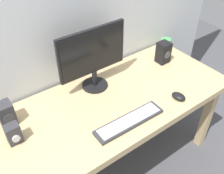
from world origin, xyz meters
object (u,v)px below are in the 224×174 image
at_px(desk, 112,109).
at_px(speaker_left, 6,114).
at_px(keyboard_primary, 129,121).
at_px(speaker_right, 163,53).
at_px(mouse, 179,96).
at_px(monitor, 93,56).
at_px(audio_controller, 14,134).
at_px(coffee_mug, 165,45).

bearing_deg(desk, speaker_left, 161.41).
height_order(desk, keyboard_primary, keyboard_primary).
xyz_separation_m(speaker_right, speaker_left, (-1.26, 0.07, -0.01)).
bearing_deg(desk, speaker_right, 12.86).
xyz_separation_m(keyboard_primary, mouse, (0.42, -0.03, 0.01)).
bearing_deg(mouse, keyboard_primary, 167.52).
bearing_deg(mouse, desk, 137.03).
relative_size(monitor, audio_controller, 4.01).
distance_m(monitor, speaker_right, 0.65).
xyz_separation_m(audio_controller, coffee_mug, (1.43, 0.21, -0.01)).
bearing_deg(coffee_mug, speaker_right, -142.05).
xyz_separation_m(desk, mouse, (0.38, -0.26, 0.10)).
relative_size(speaker_right, audio_controller, 1.39).
bearing_deg(monitor, keyboard_primary, -94.18).
relative_size(desk, audio_controller, 13.68).
relative_size(keyboard_primary, mouse, 4.68).
bearing_deg(speaker_right, audio_controller, -175.81).
bearing_deg(audio_controller, coffee_mug, 8.49).
distance_m(keyboard_primary, speaker_right, 0.76).
xyz_separation_m(mouse, speaker_left, (-1.02, 0.47, 0.06)).
xyz_separation_m(mouse, audio_controller, (-1.04, 0.30, 0.04)).
height_order(mouse, speaker_right, speaker_right).
bearing_deg(monitor, mouse, -50.61).
bearing_deg(mouse, coffee_mug, 43.52).
bearing_deg(speaker_right, coffee_mug, 37.95).
distance_m(keyboard_primary, coffee_mug, 0.95).
relative_size(speaker_right, speaker_left, 1.14).
xyz_separation_m(desk, coffee_mug, (0.78, 0.26, 0.13)).
height_order(speaker_right, speaker_left, speaker_right).
bearing_deg(coffee_mug, desk, -161.32).
distance_m(monitor, speaker_left, 0.66).
xyz_separation_m(desk, monitor, (-0.01, 0.21, 0.33)).
xyz_separation_m(speaker_left, coffee_mug, (1.41, 0.05, -0.02)).
height_order(monitor, speaker_left, monitor).
relative_size(keyboard_primary, speaker_right, 2.68).
bearing_deg(keyboard_primary, speaker_right, 29.40).
distance_m(desk, monitor, 0.39).
bearing_deg(monitor, audio_controller, -165.80).
height_order(monitor, audio_controller, monitor).
relative_size(speaker_left, coffee_mug, 1.45).
relative_size(mouse, audio_controller, 0.79).
xyz_separation_m(keyboard_primary, coffee_mug, (0.81, 0.49, 0.04)).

